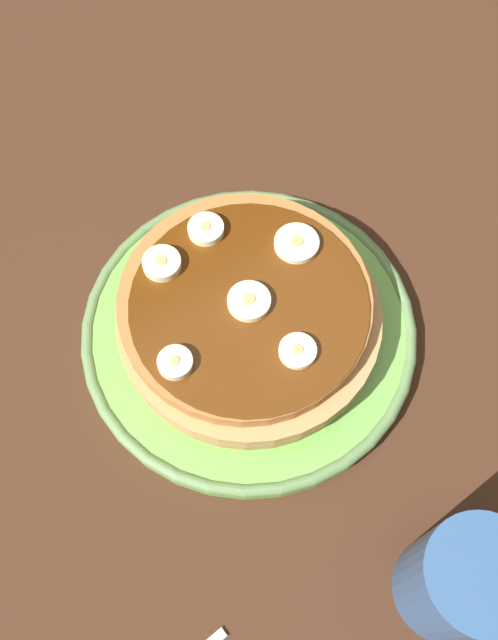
# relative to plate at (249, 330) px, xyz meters

# --- Properties ---
(ground_plane) EXTENTS (1.40, 1.40, 0.03)m
(ground_plane) POSITION_rel_plate_xyz_m (0.00, 0.00, -0.02)
(ground_plane) COLOR #422616
(plate) EXTENTS (0.27, 0.27, 0.02)m
(plate) POSITION_rel_plate_xyz_m (0.00, 0.00, 0.00)
(plate) COLOR #72B74C
(plate) RESTS_ON ground_plane
(pancake_stack) EXTENTS (0.21, 0.21, 0.04)m
(pancake_stack) POSITION_rel_plate_xyz_m (-0.00, 0.00, 0.03)
(pancake_stack) COLOR #B07F46
(pancake_stack) RESTS_ON plate
(banana_slice_0) EXTENTS (0.03, 0.03, 0.01)m
(banana_slice_0) POSITION_rel_plate_xyz_m (-0.00, -0.00, 0.05)
(banana_slice_0) COLOR #F8EDB9
(banana_slice_0) RESTS_ON pancake_stack
(banana_slice_1) EXTENTS (0.04, 0.04, 0.01)m
(banana_slice_1) POSITION_rel_plate_xyz_m (-0.02, 0.06, 0.05)
(banana_slice_1) COLOR #F3EEC3
(banana_slice_1) RESTS_ON pancake_stack
(banana_slice_2) EXTENTS (0.03, 0.03, 0.01)m
(banana_slice_2) POSITION_rel_plate_xyz_m (-0.07, 0.01, 0.05)
(banana_slice_2) COLOR #F6F3BD
(banana_slice_2) RESTS_ON pancake_stack
(banana_slice_3) EXTENTS (0.03, 0.03, 0.01)m
(banana_slice_3) POSITION_rel_plate_xyz_m (0.01, -0.07, 0.05)
(banana_slice_3) COLOR #EFE4C1
(banana_slice_3) RESTS_ON pancake_stack
(banana_slice_4) EXTENTS (0.03, 0.03, 0.01)m
(banana_slice_4) POSITION_rel_plate_xyz_m (-0.06, -0.04, 0.05)
(banana_slice_4) COLOR #EEEDBA
(banana_slice_4) RESTS_ON pancake_stack
(banana_slice_5) EXTENTS (0.03, 0.03, 0.01)m
(banana_slice_5) POSITION_rel_plate_xyz_m (0.05, 0.01, 0.05)
(banana_slice_5) COLOR #F7EAC1
(banana_slice_5) RESTS_ON pancake_stack
(coffee_mug) EXTENTS (0.11, 0.07, 0.10)m
(coffee_mug) POSITION_rel_plate_xyz_m (0.25, 0.01, 0.04)
(coffee_mug) COLOR #33598C
(coffee_mug) RESTS_ON ground_plane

